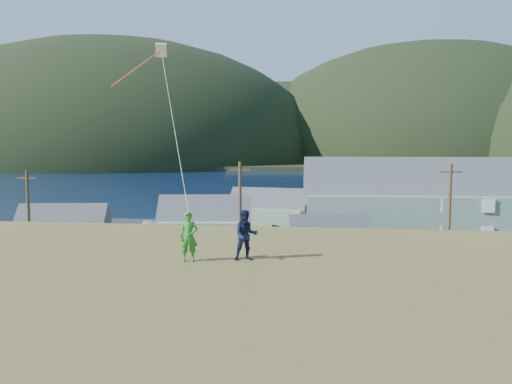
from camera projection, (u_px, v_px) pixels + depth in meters
The scene contains 16 objects.
ground at pixel (266, 296), 36.18m from camera, with size 900.00×900.00×0.00m, color #0A1638.
grass_strip at pixel (263, 304), 34.20m from camera, with size 110.00×8.00×0.10m, color #4C3D19.
waterfront_lot at pixel (283, 248), 52.98m from camera, with size 72.00×36.00×0.12m, color #28282B.
wharf at pixel (254, 214), 76.40m from camera, with size 26.00×14.00×0.90m, color gray.
far_shore at pixel (312, 159), 362.21m from camera, with size 900.00×320.00×2.00m, color black.
far_hills at pixel (369, 160), 307.78m from camera, with size 760.00×265.00×143.00m.
lodge at pixel (455, 204), 54.65m from camera, with size 33.32×10.68×11.59m.
shed_teal at pixel (62, 236), 46.72m from camera, with size 9.12×7.03×6.57m.
shed_palegreen_near at pixel (204, 226), 51.49m from camera, with size 10.23×7.13×6.95m.
shed_white at pixel (331, 245), 43.55m from camera, with size 8.33×6.54×5.85m.
shed_palegreen_far at pixel (268, 212), 63.05m from camera, with size 10.78×7.29×6.69m.
utility_poles at pixel (237, 227), 37.50m from camera, with size 32.30×0.24×9.60m.
parked_cars at pixel (187, 231), 58.46m from camera, with size 20.08×12.82×1.55m.
kite_flyer_green at pixel (189, 237), 16.01m from camera, with size 0.59×0.39×1.62m, color #298123.
kite_flyer_navy at pixel (246, 235), 16.18m from camera, with size 0.80×0.62×1.64m, color #121833.
kite_rig at pixel (158, 55), 21.04m from camera, with size 1.94×3.11×8.79m.
Camera 1 is at (3.54, -35.14, 10.94)m, focal length 35.00 mm.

